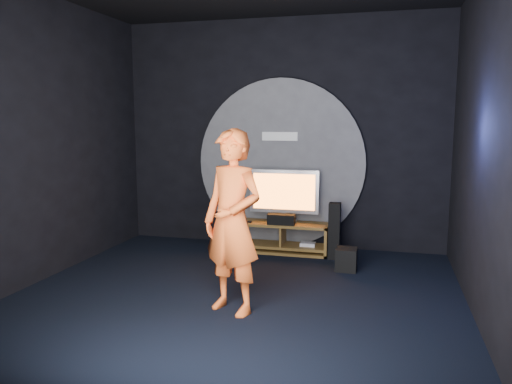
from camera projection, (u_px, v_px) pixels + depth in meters
floor at (234, 298)px, 5.57m from camera, size 5.00×5.00×0.00m
back_wall at (281, 134)px, 7.71m from camera, size 5.00×0.04×3.50m
front_wall at (107, 159)px, 2.93m from camera, size 5.00×0.04×3.50m
left_wall at (33, 139)px, 5.95m from camera, size 0.04×5.00×3.50m
right_wall at (487, 144)px, 4.69m from camera, size 0.04×5.00×3.50m
wall_disc_panel at (280, 163)px, 7.72m from camera, size 2.60×0.11×2.60m
media_console at (283, 239)px, 7.47m from camera, size 1.36×0.45×0.45m
tv at (284, 194)px, 7.44m from camera, size 1.04×0.22×0.79m
center_speaker at (281, 219)px, 7.30m from camera, size 0.40×0.15×0.15m
remote at (246, 222)px, 7.46m from camera, size 0.18×0.05×0.02m
tower_speaker_left at (230, 224)px, 7.59m from camera, size 0.16×0.18×0.81m
tower_speaker_right at (334, 231)px, 7.10m from camera, size 0.16×0.18×0.81m
subwoofer at (346, 259)px, 6.57m from camera, size 0.27×0.27×0.30m
player at (232, 222)px, 5.07m from camera, size 0.81×0.68×1.89m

